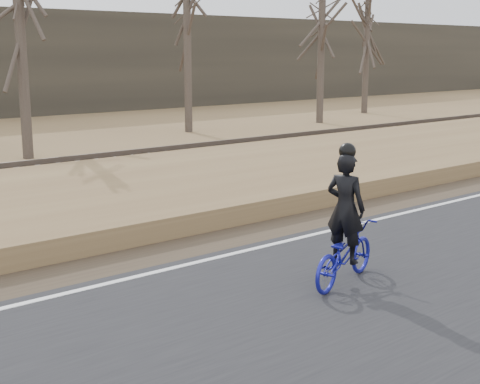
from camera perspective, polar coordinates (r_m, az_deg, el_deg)
ground at (r=16.00m, az=16.00°, el=-1.70°), size 120.00×120.00×0.00m
edge_line at (r=16.10m, az=15.43°, el=-1.35°), size 120.00×0.12×0.01m
shoulder at (r=16.69m, az=12.65°, el=-0.90°), size 120.00×1.60×0.04m
embankment at (r=18.62m, az=5.46°, el=1.28°), size 120.00×5.00×0.44m
ballast at (r=21.46m, az=-1.64°, el=2.75°), size 120.00×3.00×0.45m
railroad at (r=21.41m, az=-1.64°, el=3.56°), size 120.00×2.40×0.29m
cyclist at (r=10.55m, az=8.90°, el=-4.04°), size 1.93×1.12×2.23m
bare_tree_near_left at (r=24.08m, az=-18.20°, el=12.17°), size 0.36×0.36×7.98m
bare_tree_center at (r=30.81m, az=-4.50°, el=12.02°), size 0.36×0.36×7.43m
bare_tree_right at (r=35.00m, az=6.93°, el=11.32°), size 0.36×0.36×6.65m
bare_tree_far_right at (r=41.00m, az=10.78°, el=12.83°), size 0.36×0.36×8.88m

